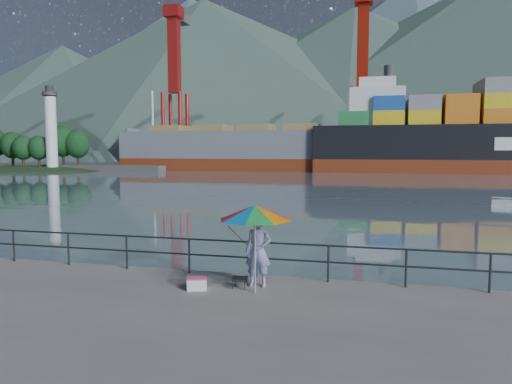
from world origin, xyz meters
TOP-DOWN VIEW (x-y plane):
  - ground at (0.00, -3.50)m, footprint 24.00×11.00m
  - harbor_water at (0.00, 130.00)m, footprint 500.00×280.00m
  - far_dock at (10.00, 93.00)m, footprint 200.00×40.00m
  - guardrail at (0.00, 1.70)m, footprint 22.00×0.06m
  - mountains at (38.82, 207.75)m, footprint 600.00×332.80m
  - lighthouse_islet at (-54.97, 61.99)m, footprint 48.00×26.40m
  - port_cranes at (31.00, 84.00)m, footprint 116.00×28.00m
  - container_stacks at (32.06, 93.45)m, footprint 58.00×5.40m
  - fisherman at (3.24, 0.90)m, footprint 0.69×0.46m
  - beach_umbrella at (3.31, 0.32)m, footprint 1.89×1.89m
  - folding_stool at (2.82, 0.66)m, footprint 0.47×0.47m
  - cooler_bag at (1.78, 0.26)m, footprint 0.56×0.46m
  - fishing_rod at (2.69, 1.80)m, footprint 0.53×1.86m
  - bulk_carrier at (-8.71, 72.51)m, footprint 57.30×9.92m

SIDE VIEW (x-z plane):
  - ground at x=0.00m, z-range -0.50..0.00m
  - harbor_water at x=0.00m, z-range 0.00..0.00m
  - far_dock at x=10.00m, z-range -0.20..0.20m
  - fishing_rod at x=2.69m, z-range -0.68..0.68m
  - folding_stool at x=2.82m, z-range 0.01..0.27m
  - cooler_bag at x=1.78m, z-range 0.00..0.28m
  - lighthouse_islet at x=-54.97m, z-range -9.34..9.86m
  - guardrail at x=0.00m, z-range 0.01..1.03m
  - fisherman at x=3.24m, z-range 0.00..1.87m
  - beach_umbrella at x=3.31m, z-range 0.92..3.14m
  - container_stacks at x=32.06m, z-range -0.71..7.09m
  - bulk_carrier at x=-8.71m, z-range -3.21..11.29m
  - port_cranes at x=31.00m, z-range -3.20..35.20m
  - mountains at x=38.82m, z-range -4.45..75.55m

